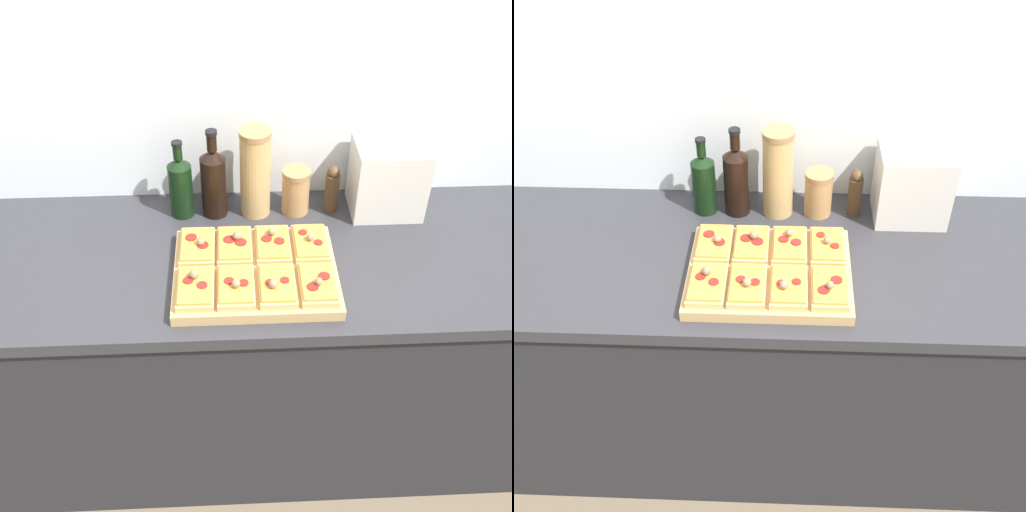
% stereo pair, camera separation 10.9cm
% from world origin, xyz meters
% --- Properties ---
extents(ground_plane, '(12.00, 12.00, 0.00)m').
position_xyz_m(ground_plane, '(0.00, 0.00, 0.00)').
color(ground_plane, brown).
extents(wall_back, '(6.00, 0.06, 2.50)m').
position_xyz_m(wall_back, '(0.00, 0.67, 1.25)').
color(wall_back, silver).
rests_on(wall_back, ground_plane).
extents(kitchen_counter, '(2.63, 0.67, 0.89)m').
position_xyz_m(kitchen_counter, '(0.00, 0.32, 0.45)').
color(kitchen_counter, '#232328').
rests_on(kitchen_counter, ground_plane).
extents(cutting_board, '(0.46, 0.36, 0.03)m').
position_xyz_m(cutting_board, '(0.06, 0.22, 0.91)').
color(cutting_board, tan).
rests_on(cutting_board, kitchen_counter).
extents(pizza_slice_back_left, '(0.10, 0.16, 0.05)m').
position_xyz_m(pizza_slice_back_left, '(-0.11, 0.31, 0.94)').
color(pizza_slice_back_left, tan).
rests_on(pizza_slice_back_left, cutting_board).
extents(pizza_slice_back_midleft, '(0.10, 0.16, 0.05)m').
position_xyz_m(pizza_slice_back_midleft, '(0.00, 0.31, 0.94)').
color(pizza_slice_back_midleft, tan).
rests_on(pizza_slice_back_midleft, cutting_board).
extents(pizza_slice_back_midright, '(0.10, 0.16, 0.05)m').
position_xyz_m(pizza_slice_back_midright, '(0.11, 0.31, 0.94)').
color(pizza_slice_back_midright, tan).
rests_on(pizza_slice_back_midright, cutting_board).
extents(pizza_slice_back_right, '(0.10, 0.16, 0.05)m').
position_xyz_m(pizza_slice_back_right, '(0.22, 0.31, 0.94)').
color(pizza_slice_back_right, tan).
rests_on(pizza_slice_back_right, cutting_board).
extents(pizza_slice_front_left, '(0.10, 0.16, 0.05)m').
position_xyz_m(pizza_slice_front_left, '(-0.11, 0.13, 0.94)').
color(pizza_slice_front_left, tan).
rests_on(pizza_slice_front_left, cutting_board).
extents(pizza_slice_front_midleft, '(0.10, 0.16, 0.05)m').
position_xyz_m(pizza_slice_front_midleft, '(0.00, 0.13, 0.94)').
color(pizza_slice_front_midleft, tan).
rests_on(pizza_slice_front_midleft, cutting_board).
extents(pizza_slice_front_midright, '(0.10, 0.16, 0.05)m').
position_xyz_m(pizza_slice_front_midright, '(0.11, 0.13, 0.94)').
color(pizza_slice_front_midright, tan).
rests_on(pizza_slice_front_midright, cutting_board).
extents(pizza_slice_front_right, '(0.10, 0.16, 0.05)m').
position_xyz_m(pizza_slice_front_right, '(0.22, 0.13, 0.94)').
color(pizza_slice_front_right, tan).
rests_on(pizza_slice_front_right, cutting_board).
extents(olive_oil_bottle, '(0.08, 0.08, 0.26)m').
position_xyz_m(olive_oil_bottle, '(-0.16, 0.53, 1.00)').
color(olive_oil_bottle, black).
rests_on(olive_oil_bottle, kitchen_counter).
extents(wine_bottle, '(0.08, 0.08, 0.30)m').
position_xyz_m(wine_bottle, '(-0.06, 0.53, 1.02)').
color(wine_bottle, black).
rests_on(wine_bottle, kitchen_counter).
extents(grain_jar_tall, '(0.10, 0.10, 0.29)m').
position_xyz_m(grain_jar_tall, '(0.07, 0.53, 1.04)').
color(grain_jar_tall, tan).
rests_on(grain_jar_tall, kitchen_counter).
extents(grain_jar_short, '(0.09, 0.09, 0.15)m').
position_xyz_m(grain_jar_short, '(0.20, 0.53, 0.97)').
color(grain_jar_short, '#AD7F4C').
rests_on(grain_jar_short, kitchen_counter).
extents(pepper_mill, '(0.05, 0.05, 0.16)m').
position_xyz_m(pepper_mill, '(0.32, 0.53, 0.97)').
color(pepper_mill, '#47331E').
rests_on(pepper_mill, kitchen_counter).
extents(toaster_oven, '(0.25, 0.18, 0.24)m').
position_xyz_m(toaster_oven, '(0.49, 0.53, 1.01)').
color(toaster_oven, beige).
rests_on(toaster_oven, kitchen_counter).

